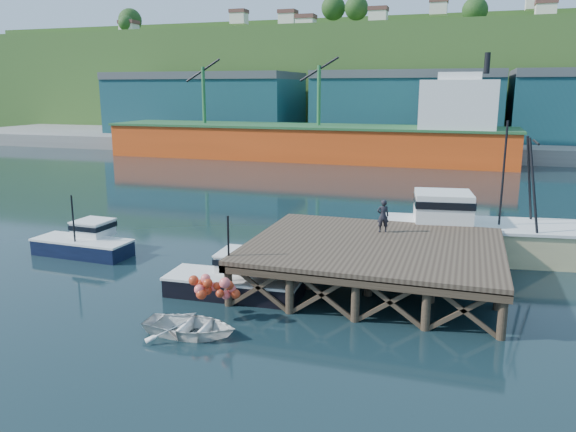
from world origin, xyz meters
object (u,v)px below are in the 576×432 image
at_px(boat_black, 236,279).
at_px(dinghy, 190,326).
at_px(boat_navy, 85,242).
at_px(dockworker, 383,216).
at_px(trawler, 484,230).

height_order(boat_black, dinghy, boat_black).
distance_m(boat_navy, boat_black, 11.41).
height_order(dinghy, dockworker, dockworker).
bearing_deg(trawler, dockworker, -148.52).
distance_m(boat_black, trawler, 14.79).
xyz_separation_m(boat_navy, dinghy, (11.01, -8.14, -0.35)).
bearing_deg(boat_navy, dinghy, -34.11).
height_order(boat_navy, dinghy, boat_navy).
xyz_separation_m(dinghy, dockworker, (5.90, 10.31, 2.60)).
distance_m(trawler, dinghy, 18.29).
height_order(boat_navy, trawler, trawler).
xyz_separation_m(boat_navy, boat_black, (10.92, -3.31, -0.01)).
xyz_separation_m(boat_navy, trawler, (22.06, 6.39, 0.87)).
bearing_deg(boat_black, boat_navy, 160.53).
height_order(boat_navy, boat_black, boat_black).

